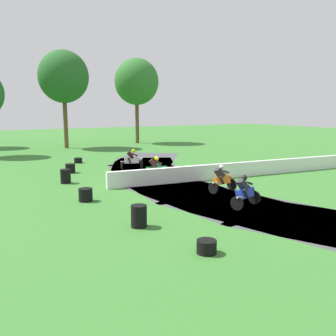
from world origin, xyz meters
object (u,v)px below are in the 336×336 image
at_px(motorcycle_trailing_orange, 223,179).
at_px(tire_stack_extra_b, 207,247).
at_px(motorcycle_lead_white, 133,160).
at_px(motorcycle_chase_green, 156,169).
at_px(tire_stack_mid_a, 70,168).
at_px(tire_stack_far, 86,195).
at_px(tire_stack_near, 78,160).
at_px(tire_stack_mid_b, 66,176).
at_px(tire_stack_extra_a, 139,216).
at_px(motorcycle_fourth_blue, 246,192).

distance_m(motorcycle_trailing_orange, tire_stack_extra_b, 8.30).
bearing_deg(motorcycle_lead_white, tire_stack_extra_b, -105.54).
bearing_deg(motorcycle_chase_green, tire_stack_mid_a, 129.45).
bearing_deg(tire_stack_far, tire_stack_near, 76.30).
bearing_deg(motorcycle_lead_white, tire_stack_mid_b, -152.88).
distance_m(motorcycle_chase_green, tire_stack_near, 9.19).
bearing_deg(tire_stack_near, tire_stack_mid_a, -111.68).
relative_size(motorcycle_lead_white, motorcycle_trailing_orange, 1.02).
distance_m(motorcycle_trailing_orange, tire_stack_mid_b, 8.85).
xyz_separation_m(motorcycle_lead_white, motorcycle_chase_green, (-0.32, -4.22, -0.01)).
distance_m(tire_stack_mid_b, tire_stack_far, 4.55).
bearing_deg(motorcycle_trailing_orange, motorcycle_lead_white, 97.92).
height_order(tire_stack_mid_a, tire_stack_extra_a, tire_stack_extra_a).
height_order(motorcycle_trailing_orange, tire_stack_near, motorcycle_trailing_orange).
bearing_deg(motorcycle_chase_green, tire_stack_mid_b, 163.46).
bearing_deg(tire_stack_near, tire_stack_far, -103.70).
bearing_deg(motorcycle_trailing_orange, motorcycle_chase_green, 108.90).
distance_m(tire_stack_far, tire_stack_extra_a, 4.58).
bearing_deg(tire_stack_near, motorcycle_lead_white, -60.96).
bearing_deg(motorcycle_chase_green, motorcycle_lead_white, 85.64).
relative_size(tire_stack_mid_b, tire_stack_extra_b, 1.35).
bearing_deg(tire_stack_near, tire_stack_extra_a, -97.95).
relative_size(motorcycle_fourth_blue, tire_stack_mid_a, 2.68).
height_order(tire_stack_mid_b, tire_stack_extra_a, same).
height_order(motorcycle_trailing_orange, tire_stack_mid_a, motorcycle_trailing_orange).
bearing_deg(motorcycle_chase_green, motorcycle_trailing_orange, -71.10).
xyz_separation_m(motorcycle_trailing_orange, tire_stack_mid_a, (-5.45, 9.23, -0.35)).
bearing_deg(tire_stack_extra_b, motorcycle_lead_white, 74.46).
relative_size(motorcycle_fourth_blue, tire_stack_extra_b, 2.83).
height_order(motorcycle_fourth_blue, tire_stack_extra_a, motorcycle_fourth_blue).
bearing_deg(motorcycle_lead_white, tire_stack_mid_a, 172.67).
xyz_separation_m(motorcycle_chase_green, tire_stack_extra_b, (-3.85, -10.77, -0.45)).
bearing_deg(tire_stack_extra_b, motorcycle_trailing_orange, 49.55).
xyz_separation_m(tire_stack_mid_a, tire_stack_extra_a, (-0.66, -12.36, 0.10)).
bearing_deg(tire_stack_far, motorcycle_chase_green, 30.53).
xyz_separation_m(tire_stack_near, tire_stack_mid_b, (-2.73, -7.41, 0.20)).
height_order(motorcycle_fourth_blue, tire_stack_mid_a, motorcycle_fourth_blue).
bearing_deg(tire_stack_extra_a, tire_stack_mid_a, 86.94).
relative_size(tire_stack_far, tire_stack_extra_b, 1.06).
height_order(tire_stack_near, tire_stack_extra_b, same).
xyz_separation_m(tire_stack_far, tire_stack_extra_a, (0.61, -4.54, 0.10)).
height_order(motorcycle_chase_green, tire_stack_far, motorcycle_chase_green).
distance_m(motorcycle_trailing_orange, tire_stack_extra_a, 6.87).
relative_size(tire_stack_mid_a, tire_stack_far, 0.99).
xyz_separation_m(motorcycle_chase_green, motorcycle_fourth_blue, (0.63, -7.28, -0.00)).
height_order(motorcycle_lead_white, motorcycle_trailing_orange, motorcycle_lead_white).
distance_m(tire_stack_near, tire_stack_extra_a, 16.66).
distance_m(motorcycle_fourth_blue, tire_stack_mid_b, 10.42).
bearing_deg(motorcycle_lead_white, tire_stack_far, -127.14).
distance_m(tire_stack_mid_a, tire_stack_extra_b, 15.54).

